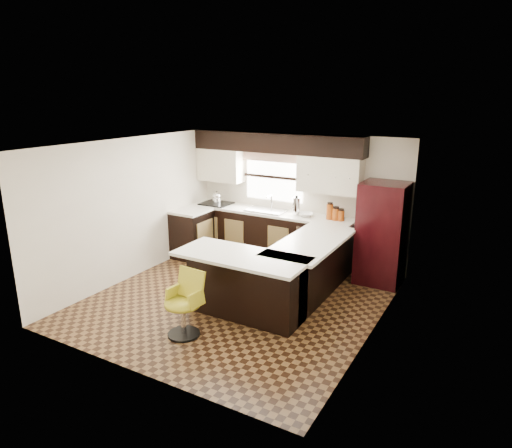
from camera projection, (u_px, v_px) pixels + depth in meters
The scene contains 30 objects.
floor at pixel (237, 300), 7.10m from camera, with size 4.40×4.40×0.00m, color #49301A.
ceiling at pixel (235, 144), 6.44m from camera, with size 4.40×4.40×0.00m, color silver.
wall_back at pixel (298, 198), 8.61m from camera, with size 4.40×4.40×0.00m, color beige.
wall_front at pixel (128, 275), 4.93m from camera, with size 4.40×4.40×0.00m, color beige.
wall_left at pixel (132, 209), 7.76m from camera, with size 4.40×4.40×0.00m, color beige.
wall_right at pixel (377, 249), 5.77m from camera, with size 4.40×4.40×0.00m, color beige.
base_cab_back at pixel (269, 236), 8.78m from camera, with size 3.30×0.60×0.90m, color black.
base_cab_left at pixel (192, 234), 8.87m from camera, with size 0.60×0.70×0.90m, color black.
counter_back at pixel (269, 212), 8.64m from camera, with size 3.30×0.60×0.04m, color silver.
counter_left at pixel (191, 211), 8.74m from camera, with size 0.60×0.70×0.04m, color silver.
soffit at pixel (275, 143), 8.37m from camera, with size 3.40×0.35×0.36m, color black.
upper_cab_left at pixel (221, 165), 9.08m from camera, with size 0.94×0.35×0.64m, color beige.
upper_cab_right at pixel (330, 175), 7.99m from camera, with size 1.14×0.35×0.64m, color beige.
window_pane at pixel (274, 177), 8.73m from camera, with size 1.20×0.02×0.90m, color white.
valance at pixel (273, 157), 8.59m from camera, with size 1.30×0.06×0.18m, color #D19B93.
sink at pixel (266, 210), 8.64m from camera, with size 0.75×0.45×0.03m, color #B2B2B7.
dishwasher at pixel (311, 250), 8.07m from camera, with size 0.58×0.03×0.78m, color black.
cooktop at pixel (216, 203), 9.19m from camera, with size 0.58×0.50×0.03m, color black.
peninsula_long at pixel (307, 270), 7.07m from camera, with size 0.60×1.95×0.90m, color black.
peninsula_return at pixel (246, 286), 6.50m from camera, with size 1.65×0.60×0.90m, color black.
counter_pen_long at pixel (311, 242), 6.91m from camera, with size 0.84×1.95×0.04m, color silver.
counter_pen_return at pixel (241, 256), 6.31m from camera, with size 1.89×0.84×0.04m, color silver.
refrigerator at pixel (382, 233), 7.57m from camera, with size 0.73×0.70×1.71m, color black.
bar_chair at pixel (183, 305), 5.94m from camera, with size 0.47×0.47×0.88m, color gold, non-canonical shape.
kettle at pixel (217, 197), 9.14m from camera, with size 0.18×0.18×0.24m, color silver, non-canonical shape.
percolator at pixel (296, 206), 8.33m from camera, with size 0.13×0.13×0.33m, color silver.
mixing_bowl at pixel (306, 215), 8.27m from camera, with size 0.26×0.26×0.06m, color white.
canister_large at pixel (330, 212), 8.05m from camera, with size 0.12×0.12×0.27m, color #953F0E.
canister_med at pixel (336, 214), 8.00m from camera, with size 0.13×0.13×0.21m, color #953F0E.
canister_small at pixel (341, 216), 7.96m from camera, with size 0.12×0.12×0.19m, color #953F0E.
Camera 1 is at (3.46, -5.50, 3.09)m, focal length 32.00 mm.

